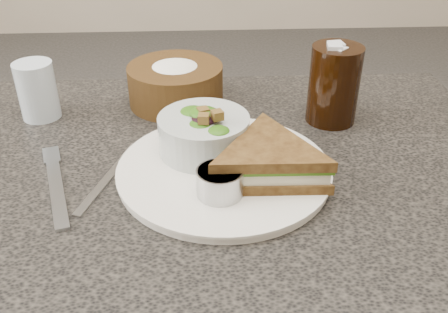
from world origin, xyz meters
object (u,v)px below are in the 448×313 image
dinner_plate (224,170)px  water_glass (37,90)px  cola_glass (334,81)px  sandwich (269,161)px  dressing_ramekin (220,182)px  salad_bowl (204,128)px  bread_basket (175,78)px

dinner_plate → water_glass: 0.37m
dinner_plate → cola_glass: 0.26m
sandwich → cola_glass: bearing=56.1°
dressing_ramekin → water_glass: 0.40m
sandwich → water_glass: size_ratio=1.92×
cola_glass → water_glass: bearing=175.6°
dressing_ramekin → cola_glass: size_ratio=0.43×
salad_bowl → dressing_ramekin: (0.02, -0.11, -0.02)m
water_glass → dressing_ramekin: bearing=-41.3°
sandwich → cola_glass: 0.23m
water_glass → dinner_plate: bearing=-32.7°
salad_bowl → water_glass: water_glass is taller
bread_basket → water_glass: 0.24m
dinner_plate → salad_bowl: (-0.03, 0.05, 0.05)m
water_glass → cola_glass: bearing=-4.4°
dinner_plate → dressing_ramekin: size_ratio=4.88×
cola_glass → dinner_plate: bearing=-140.2°
dinner_plate → sandwich: 0.07m
dinner_plate → salad_bowl: 0.07m
sandwich → bread_basket: (-0.13, 0.27, 0.01)m
salad_bowl → bread_basket: 0.20m
dressing_ramekin → cola_glass: (0.20, 0.22, 0.04)m
dinner_plate → bread_basket: size_ratio=1.77×
salad_bowl → cola_glass: (0.22, 0.11, 0.02)m
salad_bowl → dressing_ramekin: bearing=-80.5°
sandwich → bread_basket: size_ratio=1.11×
bread_basket → water_glass: size_ratio=1.73×
cola_glass → bread_basket: bearing=162.8°
dressing_ramekin → dinner_plate: bearing=82.3°
bread_basket → cola_glass: bearing=-17.2°
cola_glass → water_glass: (-0.50, 0.04, -0.02)m
sandwich → dinner_plate: bearing=156.5°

